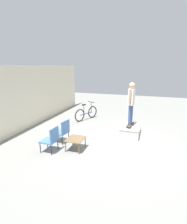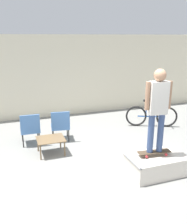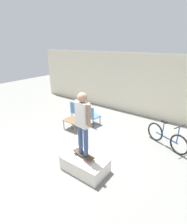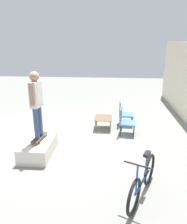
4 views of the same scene
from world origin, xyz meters
The scene contains 8 objects.
ground_plane centered at (0.00, 0.00, 0.00)m, with size 24.00×24.00×0.00m, color gray.
skate_ramp_box centered at (1.13, -0.67, 0.21)m, with size 1.30×0.78×0.44m.
skateboard_on_ramp centered at (1.06, -0.64, 0.50)m, with size 0.75×0.31×0.07m.
person_skater centered at (1.06, -0.64, 1.58)m, with size 0.57×0.25×1.80m.
coffee_table centered at (-0.92, 1.05, 0.37)m, with size 0.70×0.61×0.42m.
patio_chair_left centered at (-1.35, 1.80, 0.50)m, with size 0.53×0.53×0.92m.
patio_chair_right centered at (-0.50, 1.80, 0.50)m, with size 0.58×0.58×0.92m.
bicycle centered at (2.63, 1.98, 0.37)m, with size 1.58×0.80×0.97m.
Camera 4 is at (6.42, 1.31, 3.07)m, focal length 35.00 mm.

